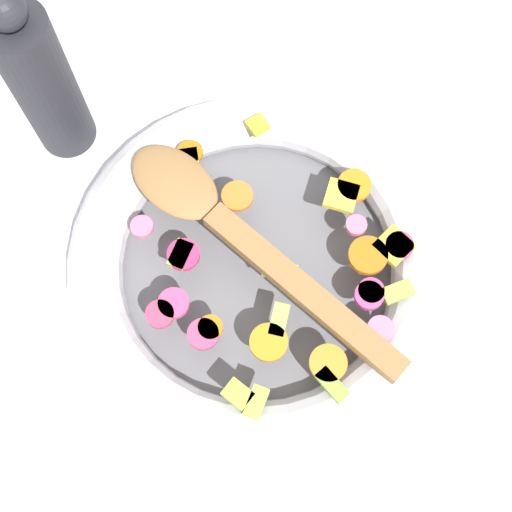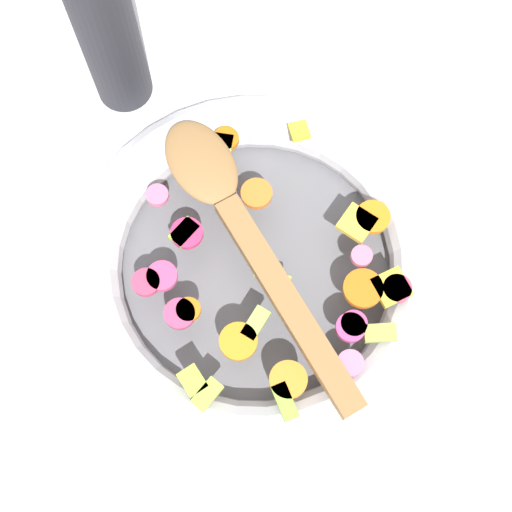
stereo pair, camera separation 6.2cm
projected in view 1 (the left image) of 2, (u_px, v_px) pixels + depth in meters
The scene contains 5 objects.
ground_plane at pixel (256, 273), 0.67m from camera, with size 4.00×4.00×0.00m, color silver.
skillet at pixel (256, 266), 0.65m from camera, with size 0.34×0.34×0.05m.
chopped_vegetables at pixel (279, 267), 0.61m from camera, with size 0.25×0.28×0.01m.
wooden_spoon at pixel (234, 232), 0.61m from camera, with size 0.25×0.23×0.01m.
pepper_mill at pixel (41, 82), 0.62m from camera, with size 0.06×0.06×0.21m.
Camera 1 is at (-0.00, 0.20, 0.64)m, focal length 50.00 mm.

